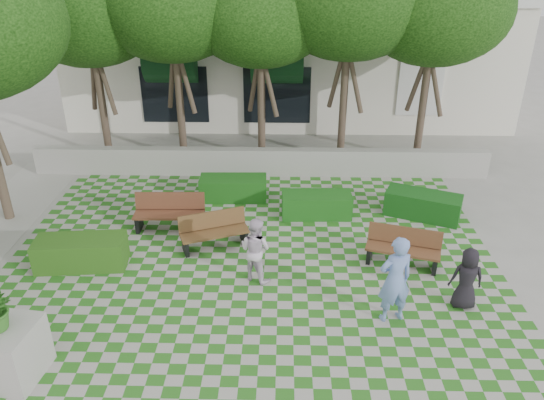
{
  "coord_description": "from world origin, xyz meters",
  "views": [
    {
      "loc": [
        0.76,
        -10.06,
        7.22
      ],
      "look_at": [
        0.5,
        1.5,
        1.4
      ],
      "focal_mm": 35.0,
      "sensor_mm": 36.0,
      "label": 1
    }
  ],
  "objects_px": {
    "hedge_midright": "(317,205)",
    "hedge_west": "(81,252)",
    "bench_mid": "(214,231)",
    "planter_front": "(5,342)",
    "bench_east": "(403,248)",
    "bench_west": "(170,213)",
    "hedge_east": "(423,205)",
    "hedge_midleft": "(233,188)",
    "person_dark": "(467,279)",
    "person_white": "(255,249)",
    "person_blue": "(395,280)"
  },
  "relations": [
    {
      "from": "bench_west",
      "to": "person_blue",
      "type": "distance_m",
      "value": 6.51
    },
    {
      "from": "bench_west",
      "to": "person_blue",
      "type": "bearing_deg",
      "value": -35.95
    },
    {
      "from": "hedge_west",
      "to": "person_blue",
      "type": "xyz_separation_m",
      "value": [
        7.12,
        -1.83,
        0.62
      ]
    },
    {
      "from": "bench_west",
      "to": "hedge_midright",
      "type": "height_order",
      "value": "bench_west"
    },
    {
      "from": "hedge_east",
      "to": "bench_west",
      "type": "bearing_deg",
      "value": -173.12
    },
    {
      "from": "bench_west",
      "to": "hedge_midright",
      "type": "distance_m",
      "value": 4.1
    },
    {
      "from": "hedge_midright",
      "to": "planter_front",
      "type": "relative_size",
      "value": 1.01
    },
    {
      "from": "hedge_midright",
      "to": "bench_mid",
      "type": "bearing_deg",
      "value": -147.33
    },
    {
      "from": "bench_mid",
      "to": "bench_west",
      "type": "distance_m",
      "value": 1.6
    },
    {
      "from": "person_blue",
      "to": "bench_mid",
      "type": "bearing_deg",
      "value": -50.69
    },
    {
      "from": "bench_east",
      "to": "person_white",
      "type": "distance_m",
      "value": 3.61
    },
    {
      "from": "bench_east",
      "to": "bench_west",
      "type": "bearing_deg",
      "value": -178.79
    },
    {
      "from": "bench_mid",
      "to": "hedge_midleft",
      "type": "bearing_deg",
      "value": 63.62
    },
    {
      "from": "hedge_east",
      "to": "person_white",
      "type": "relative_size",
      "value": 1.31
    },
    {
      "from": "hedge_east",
      "to": "person_dark",
      "type": "relative_size",
      "value": 1.45
    },
    {
      "from": "bench_mid",
      "to": "hedge_midright",
      "type": "xyz_separation_m",
      "value": [
        2.7,
        1.73,
        -0.1
      ]
    },
    {
      "from": "bench_west",
      "to": "hedge_midleft",
      "type": "xyz_separation_m",
      "value": [
        1.56,
        1.86,
        -0.13
      ]
    },
    {
      "from": "hedge_midright",
      "to": "hedge_west",
      "type": "distance_m",
      "value": 6.39
    },
    {
      "from": "hedge_east",
      "to": "person_dark",
      "type": "xyz_separation_m",
      "value": [
        -0.06,
        -4.08,
        0.35
      ]
    },
    {
      "from": "hedge_midright",
      "to": "person_blue",
      "type": "relative_size",
      "value": 0.99
    },
    {
      "from": "bench_mid",
      "to": "person_white",
      "type": "xyz_separation_m",
      "value": [
        1.13,
        -1.39,
        0.35
      ]
    },
    {
      "from": "hedge_midleft",
      "to": "planter_front",
      "type": "xyz_separation_m",
      "value": [
        -3.39,
        -7.3,
        0.43
      ]
    },
    {
      "from": "bench_east",
      "to": "hedge_east",
      "type": "xyz_separation_m",
      "value": [
        1.05,
        2.46,
        -0.08
      ]
    },
    {
      "from": "bench_mid",
      "to": "hedge_west",
      "type": "distance_m",
      "value": 3.24
    },
    {
      "from": "hedge_midright",
      "to": "hedge_midleft",
      "type": "distance_m",
      "value": 2.67
    },
    {
      "from": "bench_mid",
      "to": "planter_front",
      "type": "xyz_separation_m",
      "value": [
        -3.15,
        -4.54,
        0.34
      ]
    },
    {
      "from": "person_white",
      "to": "person_dark",
      "type": "bearing_deg",
      "value": -161.06
    },
    {
      "from": "hedge_west",
      "to": "person_blue",
      "type": "relative_size",
      "value": 1.07
    },
    {
      "from": "hedge_midright",
      "to": "person_dark",
      "type": "bearing_deg",
      "value": -54.03
    },
    {
      "from": "hedge_midleft",
      "to": "person_white",
      "type": "bearing_deg",
      "value": -78.0
    },
    {
      "from": "bench_east",
      "to": "person_dark",
      "type": "distance_m",
      "value": 1.91
    },
    {
      "from": "bench_east",
      "to": "person_blue",
      "type": "xyz_separation_m",
      "value": [
        -0.64,
        -2.08,
        0.54
      ]
    },
    {
      "from": "bench_east",
      "to": "bench_west",
      "type": "distance_m",
      "value": 6.19
    },
    {
      "from": "person_white",
      "to": "bench_east",
      "type": "bearing_deg",
      "value": -138.46
    },
    {
      "from": "bench_mid",
      "to": "person_white",
      "type": "height_order",
      "value": "person_white"
    },
    {
      "from": "person_blue",
      "to": "person_dark",
      "type": "xyz_separation_m",
      "value": [
        1.62,
        0.47,
        -0.28
      ]
    },
    {
      "from": "person_dark",
      "to": "hedge_midright",
      "type": "bearing_deg",
      "value": -50.86
    },
    {
      "from": "bench_mid",
      "to": "hedge_midleft",
      "type": "relative_size",
      "value": 0.92
    },
    {
      "from": "bench_east",
      "to": "hedge_midleft",
      "type": "height_order",
      "value": "bench_east"
    },
    {
      "from": "hedge_east",
      "to": "hedge_midleft",
      "type": "height_order",
      "value": "hedge_east"
    },
    {
      "from": "bench_east",
      "to": "hedge_east",
      "type": "distance_m",
      "value": 2.68
    },
    {
      "from": "bench_mid",
      "to": "hedge_west",
      "type": "height_order",
      "value": "bench_mid"
    },
    {
      "from": "person_dark",
      "to": "person_white",
      "type": "xyz_separation_m",
      "value": [
        -4.52,
        0.93,
        0.08
      ]
    },
    {
      "from": "bench_east",
      "to": "bench_west",
      "type": "height_order",
      "value": "bench_west"
    },
    {
      "from": "planter_front",
      "to": "person_dark",
      "type": "relative_size",
      "value": 1.36
    },
    {
      "from": "hedge_west",
      "to": "planter_front",
      "type": "distance_m",
      "value": 3.61
    },
    {
      "from": "hedge_midright",
      "to": "hedge_west",
      "type": "bearing_deg",
      "value": -155.11
    },
    {
      "from": "person_blue",
      "to": "bench_east",
      "type": "bearing_deg",
      "value": -122.96
    },
    {
      "from": "planter_front",
      "to": "person_blue",
      "type": "relative_size",
      "value": 0.98
    },
    {
      "from": "bench_west",
      "to": "hedge_midright",
      "type": "relative_size",
      "value": 0.97
    }
  ]
}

